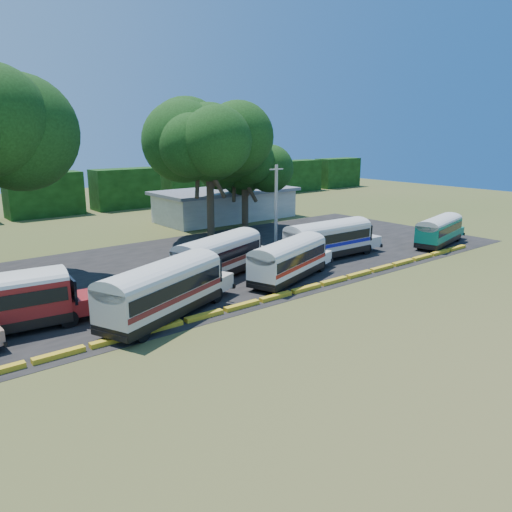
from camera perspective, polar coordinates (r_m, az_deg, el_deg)
ground at (r=33.64m, az=1.46°, el=-5.85°), size 160.00×160.00×0.00m
asphalt_strip at (r=43.53m, az=-7.81°, el=-1.32°), size 64.00×24.00×0.02m
curb at (r=34.32m, az=0.38°, el=-5.17°), size 53.70×0.45×0.30m
terminal_building at (r=67.06m, az=-3.45°, el=5.94°), size 19.00×9.00×4.00m
treeline_backdrop at (r=75.40m, az=-23.05°, el=6.49°), size 130.00×4.00×6.00m
bus_cream_west at (r=31.48m, az=-10.47°, el=-3.51°), size 11.35×6.75×3.67m
bus_cream_east at (r=39.96m, az=-4.14°, el=0.28°), size 10.81×5.96×3.47m
bus_white_red at (r=39.11m, az=3.86°, el=-0.16°), size 10.31×5.56×3.31m
bus_white_blue at (r=46.44m, az=8.42°, el=2.14°), size 10.78×3.00×3.52m
bus_teal at (r=54.55m, az=20.27°, el=2.92°), size 9.53×4.30×3.04m
tree_center at (r=53.74m, az=-5.39°, el=12.77°), size 11.13×11.13×14.43m
tree_east at (r=59.90m, az=-1.29°, el=10.36°), size 8.11×8.11×10.64m
utility_pole at (r=48.38m, az=2.31°, el=5.55°), size 1.60×0.30×8.40m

